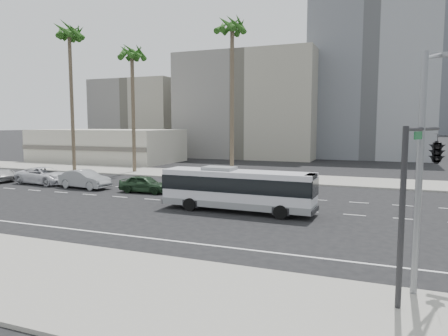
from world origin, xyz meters
The scene contains 17 objects.
ground centered at (0.00, 0.00, 0.00)m, with size 700.00×700.00×0.00m, color black.
sidewalk_north centered at (0.00, 15.50, 0.07)m, with size 120.00×7.00×0.15m, color gray.
sidewalk_south centered at (0.00, -15.50, 0.07)m, with size 120.00×7.00×0.15m, color gray.
commercial_low centered at (-30.00, 25.99, 2.50)m, with size 22.00×12.16×5.00m.
midrise_beige_west centered at (-12.00, 45.00, 9.00)m, with size 24.00×18.00×18.00m, color gray.
midrise_gray_center centered at (8.00, 52.00, 13.00)m, with size 20.00×20.00×26.00m, color slate.
midrise_beige_far centered at (-38.00, 50.00, 7.50)m, with size 18.00×16.00×15.00m, color gray.
civic_tower centered at (-2.00, 250.00, 38.83)m, with size 42.00×42.00×129.00m.
city_bus centered at (1.62, -1.69, 1.55)m, with size 10.35×2.60×2.95m.
car_a centered at (-8.36, 2.63, 0.75)m, with size 4.37×1.76×1.49m, color #1C341E.
car_b centered at (-14.68, 2.62, 0.84)m, with size 5.08×1.77×1.68m, color gray.
car_c centered at (-20.18, 3.39, 0.83)m, with size 5.95×2.74×1.65m, color silver.
streetlight_corner centered at (11.84, -11.96, 4.82)m, with size 1.28×3.98×8.58m.
traffic_signal centered at (12.24, -11.28, 4.80)m, with size 2.64×3.68×5.75m.
palm_near centered at (-4.99, 15.00, 15.79)m, with size 5.18×5.18×17.43m.
palm_mid centered at (-17.42, 14.68, 13.76)m, with size 4.95×4.95×15.29m.
palm_far centered at (-25.19, 13.14, 16.36)m, with size 5.24×5.24×18.01m.
Camera 1 is at (10.66, -27.10, 5.79)m, focal length 32.87 mm.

